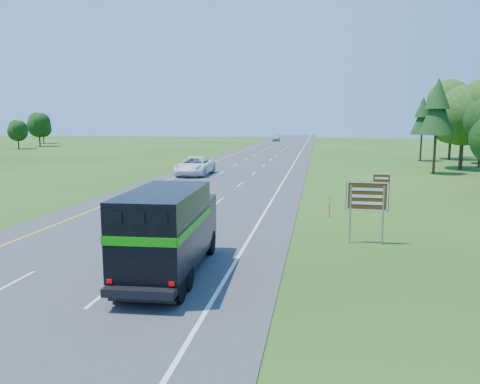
{
  "coord_description": "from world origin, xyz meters",
  "views": [
    {
      "loc": [
        8.73,
        -12.05,
        5.72
      ],
      "look_at": [
        4.32,
        14.15,
        1.65
      ],
      "focal_mm": 35.0,
      "sensor_mm": 36.0,
      "label": 1
    }
  ],
  "objects_px": {
    "exit_sign": "(368,199)",
    "white_suv": "(195,166)",
    "far_car": "(276,138)",
    "horse_truck": "(169,229)"
  },
  "relations": [
    {
      "from": "white_suv",
      "to": "far_car",
      "type": "relative_size",
      "value": 1.41
    },
    {
      "from": "exit_sign",
      "to": "white_suv",
      "type": "bearing_deg",
      "value": 123.37
    },
    {
      "from": "horse_truck",
      "to": "exit_sign",
      "type": "xyz_separation_m",
      "value": [
        7.64,
        6.01,
        0.34
      ]
    },
    {
      "from": "far_car",
      "to": "exit_sign",
      "type": "xyz_separation_m",
      "value": [
        14.12,
        -109.3,
        1.26
      ]
    },
    {
      "from": "far_car",
      "to": "white_suv",
      "type": "bearing_deg",
      "value": -91.0
    },
    {
      "from": "white_suv",
      "to": "exit_sign",
      "type": "bearing_deg",
      "value": -59.58
    },
    {
      "from": "horse_truck",
      "to": "white_suv",
      "type": "relative_size",
      "value": 1.09
    },
    {
      "from": "far_car",
      "to": "exit_sign",
      "type": "height_order",
      "value": "exit_sign"
    },
    {
      "from": "far_car",
      "to": "exit_sign",
      "type": "distance_m",
      "value": 110.21
    },
    {
      "from": "horse_truck",
      "to": "exit_sign",
      "type": "relative_size",
      "value": 2.29
    }
  ]
}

